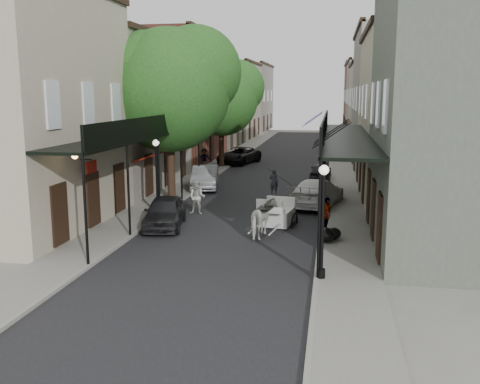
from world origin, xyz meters
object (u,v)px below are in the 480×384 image
at_px(pedestrian_walking, 197,197).
at_px(car_right_near, 317,192).
at_px(lamppost_right_near, 322,220).
at_px(car_left_far, 239,155).
at_px(car_right_far, 321,171).
at_px(carriage, 279,202).
at_px(car_left_mid, 205,177).
at_px(tree_far, 226,96).
at_px(lamppost_right_far, 328,152).
at_px(lamppost_left, 157,176).
at_px(horse, 264,219).
at_px(pedestrian_sidewalk_right, 327,215).
at_px(pedestrian_sidewalk_left, 204,158).
at_px(tree_near, 177,85).
at_px(car_left_near, 165,212).

bearing_deg(pedestrian_walking, car_right_near, 29.71).
relative_size(lamppost_right_near, car_left_far, 0.72).
height_order(pedestrian_walking, car_right_far, pedestrian_walking).
bearing_deg(carriage, lamppost_right_near, -65.66).
bearing_deg(car_right_far, car_left_mid, 36.68).
height_order(tree_far, lamppost_right_far, tree_far).
bearing_deg(tree_far, car_left_far, 74.96).
distance_m(lamppost_right_far, car_right_far, 1.83).
xyz_separation_m(lamppost_left, horse, (5.68, -2.92, -1.24)).
bearing_deg(car_left_mid, pedestrian_walking, -89.65).
height_order(tree_far, pedestrian_sidewalk_right, tree_far).
bearing_deg(lamppost_left, lamppost_right_near, -44.29).
relative_size(tree_far, car_right_far, 2.45).
relative_size(pedestrian_sidewalk_left, car_left_far, 0.30).
xyz_separation_m(lamppost_right_near, carriage, (-2.15, 7.57, -1.00)).
xyz_separation_m(carriage, car_left_mid, (-5.55, 8.43, -0.31)).
bearing_deg(car_left_far, lamppost_left, -75.65).
relative_size(tree_near, tree_far, 1.12).
bearing_deg(car_right_near, car_left_mid, -16.46).
distance_m(pedestrian_walking, car_right_near, 6.63).
height_order(tree_far, car_left_near, tree_far).
bearing_deg(car_left_mid, carriage, -66.57).
distance_m(lamppost_right_far, car_left_far, 11.60).
height_order(lamppost_left, lamppost_right_far, same).
bearing_deg(lamppost_right_near, carriage, 105.86).
distance_m(lamppost_left, carriage, 6.15).
relative_size(lamppost_right_far, carriage, 1.37).
height_order(tree_near, car_left_far, tree_near).
relative_size(tree_far, lamppost_right_near, 2.32).
distance_m(horse, car_right_near, 7.10).
distance_m(tree_near, pedestrian_sidewalk_left, 14.03).
height_order(lamppost_right_near, carriage, lamppost_right_near).
height_order(car_left_mid, car_left_far, car_left_mid).
bearing_deg(car_left_mid, car_right_far, 24.85).
xyz_separation_m(horse, pedestrian_sidewalk_left, (-7.38, 19.87, 0.08)).
bearing_deg(car_right_far, car_left_near, 67.83).
distance_m(lamppost_right_far, carriage, 12.65).
xyz_separation_m(lamppost_right_near, pedestrian_sidewalk_right, (0.10, 5.91, -1.17)).
xyz_separation_m(horse, carriage, (0.37, 2.50, 0.24)).
distance_m(horse, pedestrian_walking, 5.44).
bearing_deg(car_left_far, tree_far, -89.29).
bearing_deg(car_left_near, pedestrian_walking, 65.10).
distance_m(horse, car_left_mid, 12.09).
bearing_deg(pedestrian_sidewalk_left, tree_far, -168.37).
relative_size(car_left_far, car_right_near, 1.01).
bearing_deg(tree_far, pedestrian_sidewalk_left, -141.59).
distance_m(car_left_far, car_right_near, 18.18).
relative_size(carriage, pedestrian_sidewalk_left, 1.76).
xyz_separation_m(lamppost_right_near, horse, (-2.52, 5.08, -1.24)).
distance_m(tree_far, car_right_near, 17.08).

